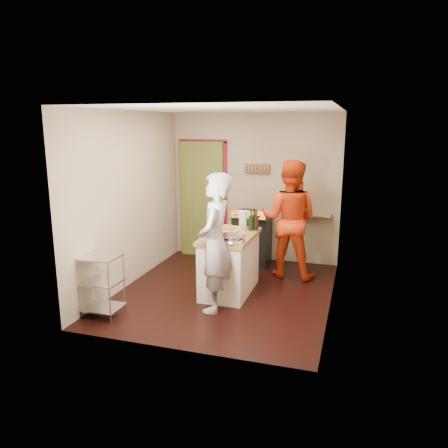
% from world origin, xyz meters
% --- Properties ---
extents(floor, '(3.50, 3.50, 0.00)m').
position_xyz_m(floor, '(0.00, 0.00, 0.00)').
color(floor, black).
rests_on(floor, ground).
extents(back_wall, '(3.00, 0.44, 2.60)m').
position_xyz_m(back_wall, '(-0.64, 1.78, 1.13)').
color(back_wall, tan).
rests_on(back_wall, ground).
extents(left_wall, '(0.04, 3.50, 2.60)m').
position_xyz_m(left_wall, '(-1.50, 0.00, 1.30)').
color(left_wall, tan).
rests_on(left_wall, ground).
extents(right_wall, '(0.04, 3.50, 2.60)m').
position_xyz_m(right_wall, '(1.50, 0.00, 1.30)').
color(right_wall, tan).
rests_on(right_wall, ground).
extents(ceiling, '(3.00, 3.50, 0.02)m').
position_xyz_m(ceiling, '(0.00, 0.00, 2.61)').
color(ceiling, white).
rests_on(ceiling, back_wall).
extents(stove, '(0.60, 0.63, 1.00)m').
position_xyz_m(stove, '(0.05, 1.42, 0.45)').
color(stove, black).
rests_on(stove, ground).
extents(wire_shelving, '(0.48, 0.40, 0.80)m').
position_xyz_m(wire_shelving, '(-1.28, -1.20, 0.44)').
color(wire_shelving, silver).
rests_on(wire_shelving, ground).
extents(island, '(0.68, 1.27, 1.17)m').
position_xyz_m(island, '(0.06, 0.04, 0.46)').
color(island, beige).
rests_on(island, ground).
extents(person_stripe, '(0.48, 0.69, 1.81)m').
position_xyz_m(person_stripe, '(0.05, -0.61, 0.91)').
color(person_stripe, '#9D9EA2').
rests_on(person_stripe, ground).
extents(person_red, '(0.94, 0.75, 1.87)m').
position_xyz_m(person_red, '(0.75, 0.99, 0.93)').
color(person_red, '#B12A0B').
rests_on(person_red, ground).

